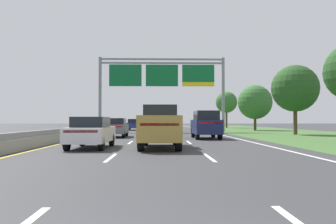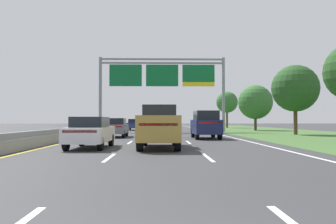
{
  "view_description": "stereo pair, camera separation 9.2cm",
  "coord_description": "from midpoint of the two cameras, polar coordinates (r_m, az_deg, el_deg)",
  "views": [
    {
      "loc": [
        -0.05,
        -2.71,
        1.41
      ],
      "look_at": [
        0.77,
        29.09,
        2.15
      ],
      "focal_mm": 37.52,
      "sensor_mm": 36.0,
      "label": 1
    },
    {
      "loc": [
        0.05,
        -2.71,
        1.41
      ],
      "look_at": [
        0.77,
        29.09,
        2.15
      ],
      "focal_mm": 37.52,
      "sensor_mm": 36.0,
      "label": 2
    }
  ],
  "objects": [
    {
      "name": "grass_verge_right",
      "position": [
        40.23,
        19.01,
        -3.25
      ],
      "size": [
        14.0,
        110.0,
        0.02
      ],
      "primitive_type": "cube",
      "color": "#3D602D",
      "rests_on": "ground"
    },
    {
      "name": "pickup_truck_gold",
      "position": [
        17.83,
        -1.28,
        -2.4
      ],
      "size": [
        2.07,
        5.42,
        2.2
      ],
      "rotation": [
        0.0,
        0.0,
        1.56
      ],
      "color": "#A38438",
      "rests_on": "ground"
    },
    {
      "name": "car_grey_left_lane_sedan",
      "position": [
        29.49,
        -8.44,
        -2.47
      ],
      "size": [
        1.85,
        4.41,
        1.57
      ],
      "rotation": [
        0.0,
        0.0,
        1.58
      ],
      "color": "slate",
      "rests_on": "ground"
    },
    {
      "name": "car_white_left_lane_sedan",
      "position": [
        18.12,
        -12.36,
        -3.17
      ],
      "size": [
        1.92,
        4.44,
        1.57
      ],
      "rotation": [
        0.0,
        0.0,
        1.55
      ],
      "color": "silver",
      "rests_on": "ground"
    },
    {
      "name": "car_navy_right_lane_suv",
      "position": [
        26.99,
        6.22,
        -1.98
      ],
      "size": [
        1.91,
        4.7,
        2.11
      ],
      "rotation": [
        0.0,
        0.0,
        1.57
      ],
      "color": "#161E47",
      "rests_on": "ground"
    },
    {
      "name": "median_barrier_concrete",
      "position": [
        38.3,
        -11.25,
        -2.88
      ],
      "size": [
        0.6,
        110.0,
        0.85
      ],
      "color": "gray",
      "rests_on": "ground"
    },
    {
      "name": "car_blue_left_lane_sedan",
      "position": [
        49.72,
        -5.39,
        -2.01
      ],
      "size": [
        1.94,
        4.45,
        1.57
      ],
      "rotation": [
        0.0,
        0.0,
        1.54
      ],
      "color": "navy",
      "rests_on": "ground"
    },
    {
      "name": "ground_plane",
      "position": [
        37.74,
        -1.31,
        -3.47
      ],
      "size": [
        220.0,
        220.0,
        0.0
      ],
      "primitive_type": "plane",
      "color": "#333335"
    },
    {
      "name": "overhead_sign_gantry",
      "position": [
        41.94,
        -0.89,
        5.42
      ],
      "size": [
        15.06,
        0.42,
        8.91
      ],
      "color": "gray",
      "rests_on": "ground"
    },
    {
      "name": "roadside_tree_far",
      "position": [
        49.58,
        14.05,
        1.57
      ],
      "size": [
        4.69,
        4.69,
        6.24
      ],
      "color": "#4C3823",
      "rests_on": "ground"
    },
    {
      "name": "car_black_centre_lane_suv",
      "position": [
        46.4,
        -1.14,
        -1.72
      ],
      "size": [
        1.94,
        4.72,
        2.11
      ],
      "rotation": [
        0.0,
        0.0,
        1.56
      ],
      "color": "black",
      "rests_on": "ground"
    },
    {
      "name": "roadside_tree_mid",
      "position": [
        36.09,
        20.04,
        3.62
      ],
      "size": [
        4.52,
        4.52,
        6.74
      ],
      "color": "#4C3823",
      "rests_on": "ground"
    },
    {
      "name": "roadside_tree_distant",
      "position": [
        65.01,
        9.6,
        1.57
      ],
      "size": [
        3.91,
        3.91,
        6.66
      ],
      "color": "#4C3823",
      "rests_on": "ground"
    },
    {
      "name": "lane_striping",
      "position": [
        37.28,
        -1.31,
        -3.49
      ],
      "size": [
        11.96,
        106.0,
        0.01
      ],
      "color": "white",
      "rests_on": "ground"
    }
  ]
}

